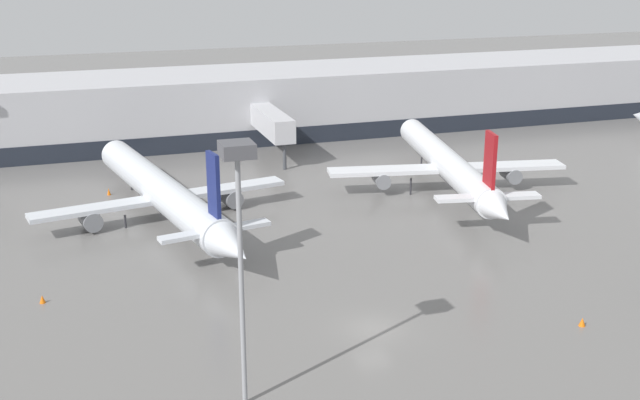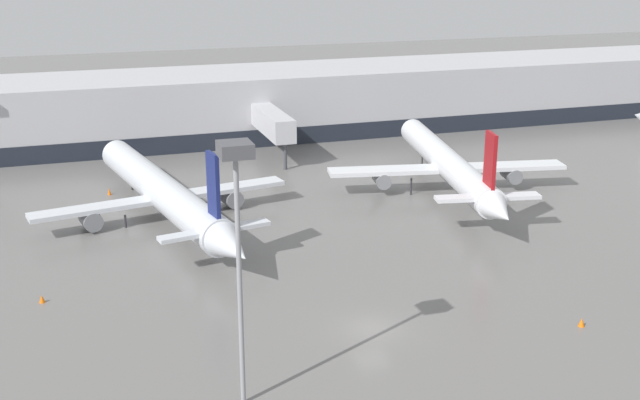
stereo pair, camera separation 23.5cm
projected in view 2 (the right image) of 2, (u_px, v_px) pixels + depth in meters
ground_plane at (372, 329)px, 56.84m from camera, size 320.00×320.00×0.00m
terminal_building at (208, 106)px, 111.51m from camera, size 160.00×28.28×9.00m
parked_jet_1 at (448, 164)px, 87.41m from camera, size 26.23×38.25×9.62m
parked_jet_3 at (163, 192)px, 78.75m from camera, size 25.61×40.32×9.86m
traffic_cone_0 at (582, 322)px, 57.10m from camera, size 0.49×0.49×0.62m
traffic_cone_2 at (109, 191)px, 86.95m from camera, size 0.40×0.40×0.75m
traffic_cone_4 at (42, 299)px, 60.88m from camera, size 0.45×0.45×0.63m
apron_light_mast_3 at (237, 198)px, 43.79m from camera, size 1.80×1.80×15.93m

